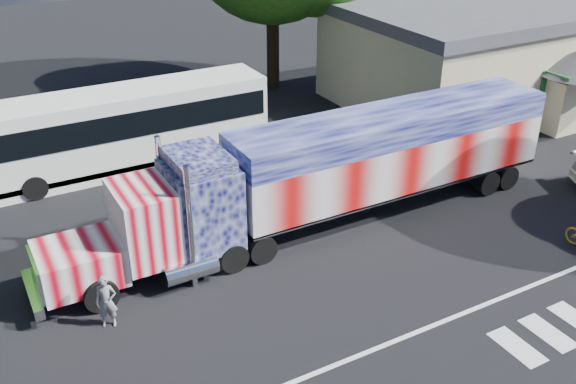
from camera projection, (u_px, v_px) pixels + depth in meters
ground at (335, 285)px, 19.93m from camera, size 100.00×100.00×0.00m
lane_markings at (460, 338)px, 17.74m from camera, size 30.00×2.67×0.01m
semi_truck at (337, 169)px, 22.43m from camera, size 19.31×3.05×4.12m
coach_bus at (132, 127)px, 26.96m from camera, size 11.58×2.69×3.37m
hall_building at (532, 43)px, 35.69m from camera, size 22.40×12.80×5.20m
woman at (106, 302)px, 17.87m from camera, size 0.70×0.58×1.63m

